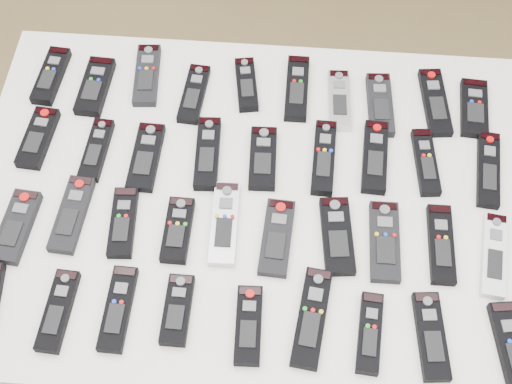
# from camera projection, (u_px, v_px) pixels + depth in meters

# --- Properties ---
(ground) EXTENTS (4.00, 4.00, 0.00)m
(ground) POSITION_uv_depth(u_px,v_px,m) (222.00, 279.00, 2.29)
(ground) COLOR olive
(ground) RESTS_ON ground
(table) EXTENTS (1.25, 0.88, 0.78)m
(table) POSITION_uv_depth(u_px,v_px,m) (256.00, 210.00, 1.59)
(table) COLOR white
(table) RESTS_ON ground
(remote_0) EXTENTS (0.06, 0.17, 0.02)m
(remote_0) POSITION_uv_depth(u_px,v_px,m) (51.00, 76.00, 1.70)
(remote_0) COLOR black
(remote_0) RESTS_ON table
(remote_1) EXTENTS (0.07, 0.17, 0.02)m
(remote_1) POSITION_uv_depth(u_px,v_px,m) (95.00, 86.00, 1.69)
(remote_1) COLOR black
(remote_1) RESTS_ON table
(remote_2) EXTENTS (0.07, 0.18, 0.02)m
(remote_2) POSITION_uv_depth(u_px,v_px,m) (147.00, 75.00, 1.71)
(remote_2) COLOR black
(remote_2) RESTS_ON table
(remote_3) EXTENTS (0.06, 0.17, 0.02)m
(remote_3) POSITION_uv_depth(u_px,v_px,m) (194.00, 94.00, 1.68)
(remote_3) COLOR black
(remote_3) RESTS_ON table
(remote_4) EXTENTS (0.07, 0.16, 0.02)m
(remote_4) POSITION_uv_depth(u_px,v_px,m) (246.00, 85.00, 1.69)
(remote_4) COLOR black
(remote_4) RESTS_ON table
(remote_5) EXTENTS (0.05, 0.18, 0.02)m
(remote_5) POSITION_uv_depth(u_px,v_px,m) (297.00, 88.00, 1.68)
(remote_5) COLOR black
(remote_5) RESTS_ON table
(remote_6) EXTENTS (0.06, 0.17, 0.02)m
(remote_6) POSITION_uv_depth(u_px,v_px,m) (339.00, 100.00, 1.66)
(remote_6) COLOR #B7B7BC
(remote_6) RESTS_ON table
(remote_7) EXTENTS (0.07, 0.17, 0.02)m
(remote_7) POSITION_uv_depth(u_px,v_px,m) (380.00, 105.00, 1.66)
(remote_7) COLOR black
(remote_7) RESTS_ON table
(remote_8) EXTENTS (0.07, 0.19, 0.02)m
(remote_8) POSITION_uv_depth(u_px,v_px,m) (435.00, 102.00, 1.66)
(remote_8) COLOR black
(remote_8) RESTS_ON table
(remote_9) EXTENTS (0.07, 0.16, 0.02)m
(remote_9) POSITION_uv_depth(u_px,v_px,m) (474.00, 108.00, 1.65)
(remote_9) COLOR black
(remote_9) RESTS_ON table
(remote_10) EXTENTS (0.07, 0.16, 0.02)m
(remote_10) POSITION_uv_depth(u_px,v_px,m) (38.00, 138.00, 1.61)
(remote_10) COLOR black
(remote_10) RESTS_ON table
(remote_11) EXTENTS (0.05, 0.16, 0.02)m
(remote_11) POSITION_uv_depth(u_px,v_px,m) (96.00, 150.00, 1.59)
(remote_11) COLOR black
(remote_11) RESTS_ON table
(remote_12) EXTENTS (0.06, 0.17, 0.02)m
(remote_12) POSITION_uv_depth(u_px,v_px,m) (146.00, 157.00, 1.58)
(remote_12) COLOR black
(remote_12) RESTS_ON table
(remote_13) EXTENTS (0.06, 0.19, 0.02)m
(remote_13) POSITION_uv_depth(u_px,v_px,m) (208.00, 153.00, 1.59)
(remote_13) COLOR black
(remote_13) RESTS_ON table
(remote_14) EXTENTS (0.06, 0.16, 0.02)m
(remote_14) POSITION_uv_depth(u_px,v_px,m) (263.00, 158.00, 1.58)
(remote_14) COLOR black
(remote_14) RESTS_ON table
(remote_15) EXTENTS (0.05, 0.19, 0.02)m
(remote_15) POSITION_uv_depth(u_px,v_px,m) (324.00, 158.00, 1.58)
(remote_15) COLOR black
(remote_15) RESTS_ON table
(remote_16) EXTENTS (0.06, 0.19, 0.02)m
(remote_16) POSITION_uv_depth(u_px,v_px,m) (375.00, 157.00, 1.58)
(remote_16) COLOR black
(remote_16) RESTS_ON table
(remote_17) EXTENTS (0.06, 0.17, 0.02)m
(remote_17) POSITION_uv_depth(u_px,v_px,m) (426.00, 162.00, 1.57)
(remote_17) COLOR black
(remote_17) RESTS_ON table
(remote_18) EXTENTS (0.06, 0.20, 0.02)m
(remote_18) POSITION_uv_depth(u_px,v_px,m) (488.00, 170.00, 1.57)
(remote_18) COLOR black
(remote_18) RESTS_ON table
(remote_19) EXTENTS (0.07, 0.17, 0.02)m
(remote_19) POSITION_uv_depth(u_px,v_px,m) (16.00, 227.00, 1.49)
(remote_19) COLOR black
(remote_19) RESTS_ON table
(remote_20) EXTENTS (0.07, 0.18, 0.02)m
(remote_20) POSITION_uv_depth(u_px,v_px,m) (72.00, 214.00, 1.51)
(remote_20) COLOR black
(remote_20) RESTS_ON table
(remote_21) EXTENTS (0.06, 0.16, 0.02)m
(remote_21) POSITION_uv_depth(u_px,v_px,m) (123.00, 222.00, 1.50)
(remote_21) COLOR black
(remote_21) RESTS_ON table
(remote_22) EXTENTS (0.06, 0.15, 0.02)m
(remote_22) POSITION_uv_depth(u_px,v_px,m) (178.00, 230.00, 1.49)
(remote_22) COLOR black
(remote_22) RESTS_ON table
(remote_23) EXTENTS (0.06, 0.19, 0.02)m
(remote_23) POSITION_uv_depth(u_px,v_px,m) (225.00, 223.00, 1.50)
(remote_23) COLOR #B7B7BC
(remote_23) RESTS_ON table
(remote_24) EXTENTS (0.07, 0.18, 0.02)m
(remote_24) POSITION_uv_depth(u_px,v_px,m) (277.00, 238.00, 1.48)
(remote_24) COLOR black
(remote_24) RESTS_ON table
(remote_25) EXTENTS (0.08, 0.18, 0.02)m
(remote_25) POSITION_uv_depth(u_px,v_px,m) (337.00, 236.00, 1.48)
(remote_25) COLOR black
(remote_25) RESTS_ON table
(remote_26) EXTENTS (0.06, 0.18, 0.02)m
(remote_26) POSITION_uv_depth(u_px,v_px,m) (385.00, 242.00, 1.47)
(remote_26) COLOR black
(remote_26) RESTS_ON table
(remote_27) EXTENTS (0.05, 0.18, 0.02)m
(remote_27) POSITION_uv_depth(u_px,v_px,m) (441.00, 244.00, 1.47)
(remote_27) COLOR black
(remote_27) RESTS_ON table
(remote_28) EXTENTS (0.07, 0.19, 0.02)m
(remote_28) POSITION_uv_depth(u_px,v_px,m) (494.00, 255.00, 1.46)
(remote_28) COLOR silver
(remote_28) RESTS_ON table
(remote_30) EXTENTS (0.06, 0.17, 0.02)m
(remote_30) POSITION_uv_depth(u_px,v_px,m) (58.00, 311.00, 1.39)
(remote_30) COLOR black
(remote_30) RESTS_ON table
(remote_31) EXTENTS (0.05, 0.18, 0.02)m
(remote_31) POSITION_uv_depth(u_px,v_px,m) (118.00, 309.00, 1.40)
(remote_31) COLOR black
(remote_31) RESTS_ON table
(remote_32) EXTENTS (0.05, 0.14, 0.02)m
(remote_32) POSITION_uv_depth(u_px,v_px,m) (177.00, 310.00, 1.39)
(remote_32) COLOR black
(remote_32) RESTS_ON table
(remote_33) EXTENTS (0.06, 0.16, 0.02)m
(remote_33) POSITION_uv_depth(u_px,v_px,m) (249.00, 325.00, 1.38)
(remote_33) COLOR black
(remote_33) RESTS_ON table
(remote_34) EXTENTS (0.08, 0.21, 0.02)m
(remote_34) POSITION_uv_depth(u_px,v_px,m) (312.00, 318.00, 1.39)
(remote_34) COLOR black
(remote_34) RESTS_ON table
(remote_35) EXTENTS (0.05, 0.16, 0.02)m
(remote_35) POSITION_uv_depth(u_px,v_px,m) (370.00, 333.00, 1.37)
(remote_35) COLOR black
(remote_35) RESTS_ON table
(remote_36) EXTENTS (0.07, 0.18, 0.02)m
(remote_36) POSITION_uv_depth(u_px,v_px,m) (431.00, 336.00, 1.37)
(remote_36) COLOR black
(remote_36) RESTS_ON table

